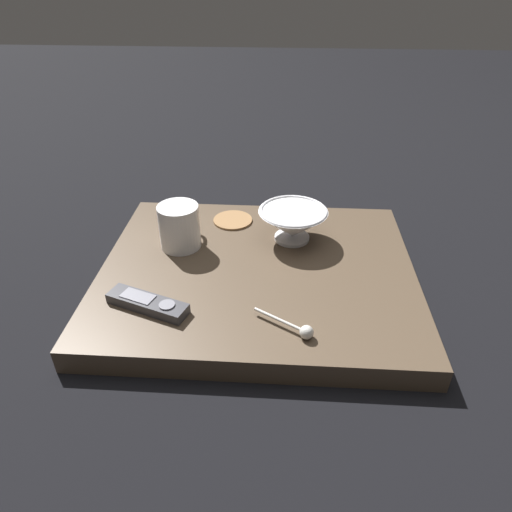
# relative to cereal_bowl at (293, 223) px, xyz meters

# --- Properties ---
(ground_plane) EXTENTS (6.00, 6.00, 0.00)m
(ground_plane) POSITION_rel_cereal_bowl_xyz_m (0.07, 0.12, -0.09)
(ground_plane) COLOR black
(table) EXTENTS (0.67, 0.56, 0.05)m
(table) POSITION_rel_cereal_bowl_xyz_m (0.07, 0.12, -0.07)
(table) COLOR #4C3D2D
(table) RESTS_ON ground
(cereal_bowl) EXTENTS (0.16, 0.16, 0.08)m
(cereal_bowl) POSITION_rel_cereal_bowl_xyz_m (0.00, 0.00, 0.00)
(cereal_bowl) COLOR silver
(cereal_bowl) RESTS_ON table
(coffee_mug) EXTENTS (0.09, 0.13, 0.10)m
(coffee_mug) POSITION_rel_cereal_bowl_xyz_m (0.25, 0.04, 0.01)
(coffee_mug) COLOR white
(coffee_mug) RESTS_ON table
(teaspoon) EXTENTS (0.11, 0.07, 0.03)m
(teaspoon) POSITION_rel_cereal_bowl_xyz_m (-0.02, 0.33, -0.03)
(teaspoon) COLOR silver
(teaspoon) RESTS_ON table
(tv_remote_near) EXTENTS (0.17, 0.10, 0.02)m
(tv_remote_near) POSITION_rel_cereal_bowl_xyz_m (0.27, 0.27, -0.03)
(tv_remote_near) COLOR #38383D
(tv_remote_near) RESTS_ON table
(drink_coaster) EXTENTS (0.10, 0.10, 0.01)m
(drink_coaster) POSITION_rel_cereal_bowl_xyz_m (0.15, -0.08, -0.04)
(drink_coaster) COLOR olive
(drink_coaster) RESTS_ON table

